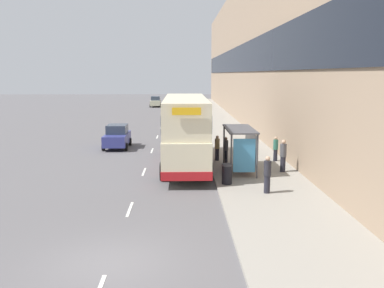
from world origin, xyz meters
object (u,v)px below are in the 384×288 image
at_px(pedestrian_at_shelter, 217,148).
at_px(litter_bin, 227,174).
at_px(bus_shelter, 243,142).
at_px(pedestrian_1, 276,149).
at_px(car_0, 156,102).
at_px(pedestrian_4, 226,149).
at_px(double_decker_bus_near, 185,130).
at_px(car_1, 181,103).
at_px(car_2, 117,137).
at_px(pedestrian_2, 283,156).
at_px(pedestrian_3, 267,174).

height_order(pedestrian_at_shelter, litter_bin, pedestrian_at_shelter).
distance_m(bus_shelter, pedestrian_1, 4.03).
bearing_deg(car_0, pedestrian_1, 102.37).
relative_size(pedestrian_1, pedestrian_4, 0.97).
relative_size(double_decker_bus_near, car_0, 2.58).
xyz_separation_m(double_decker_bus_near, car_1, (-0.34, 46.34, -1.44)).
xyz_separation_m(pedestrian_1, litter_bin, (-3.77, -5.80, -0.28)).
height_order(car_2, pedestrian_1, car_2).
bearing_deg(litter_bin, pedestrian_1, 56.97).
xyz_separation_m(car_1, car_2, (-4.94, -39.33, 0.04)).
relative_size(double_decker_bus_near, pedestrian_1, 7.04).
bearing_deg(car_1, bus_shelter, -85.70).
xyz_separation_m(pedestrian_2, pedestrian_4, (-3.03, 2.74, -0.11)).
height_order(car_1, car_2, car_2).
height_order(bus_shelter, pedestrian_2, bus_shelter).
bearing_deg(car_2, double_decker_bus_near, 126.96).
height_order(bus_shelter, litter_bin, bus_shelter).
xyz_separation_m(car_1, pedestrian_4, (2.91, -45.75, 0.14)).
relative_size(car_0, car_1, 1.06).
xyz_separation_m(car_2, litter_bin, (7.35, -11.86, -0.22)).
distance_m(car_1, car_2, 39.63).
bearing_deg(pedestrian_at_shelter, car_2, 141.82).
distance_m(pedestrian_at_shelter, pedestrian_1, 3.78).
distance_m(car_2, pedestrian_3, 16.34).
relative_size(pedestrian_1, litter_bin, 1.52).
xyz_separation_m(car_0, car_1, (4.44, -3.04, -0.05)).
height_order(double_decker_bus_near, pedestrian_1, double_decker_bus_near).
relative_size(bus_shelter, pedestrian_4, 2.55).
bearing_deg(car_2, pedestrian_at_shelter, 141.82).
relative_size(double_decker_bus_near, pedestrian_2, 6.01).
relative_size(double_decker_bus_near, litter_bin, 10.69).
xyz_separation_m(pedestrian_2, pedestrian_3, (-1.80, -4.42, -0.04)).
xyz_separation_m(bus_shelter, litter_bin, (-1.22, -2.82, -1.21)).
bearing_deg(double_decker_bus_near, pedestrian_2, -21.04).
xyz_separation_m(pedestrian_at_shelter, pedestrian_3, (1.72, -7.80, 0.07)).
distance_m(double_decker_bus_near, pedestrian_2, 6.11).
bearing_deg(litter_bin, car_1, 92.70).
relative_size(car_2, litter_bin, 3.76).
relative_size(pedestrian_at_shelter, pedestrian_2, 0.88).
bearing_deg(car_0, pedestrian_4, 98.56).
relative_size(bus_shelter, litter_bin, 4.00).
bearing_deg(bus_shelter, pedestrian_at_shelter, 110.47).
bearing_deg(litter_bin, pedestrian_4, 84.83).
xyz_separation_m(pedestrian_1, pedestrian_3, (-2.04, -7.52, 0.10)).
relative_size(bus_shelter, double_decker_bus_near, 0.37).
bearing_deg(pedestrian_2, pedestrian_4, 137.88).
xyz_separation_m(car_1, pedestrian_at_shelter, (2.42, -45.11, 0.14)).
height_order(double_decker_bus_near, car_2, double_decker_bus_near).
distance_m(car_0, pedestrian_4, 49.34).
bearing_deg(pedestrian_3, pedestrian_1, 74.79).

